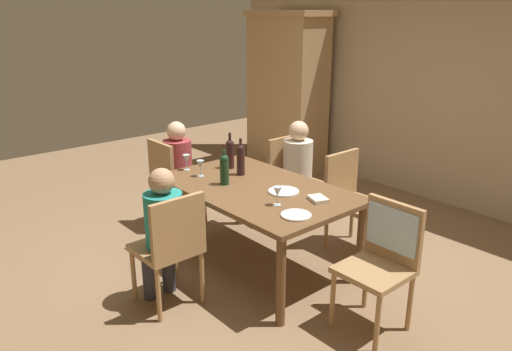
# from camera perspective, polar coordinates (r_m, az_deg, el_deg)

# --- Properties ---
(ground_plane) EXTENTS (10.00, 10.00, 0.00)m
(ground_plane) POSITION_cam_1_polar(r_m,az_deg,el_deg) (4.48, -0.00, -10.26)
(ground_plane) COLOR #846647
(rear_room_partition) EXTENTS (6.40, 0.12, 2.70)m
(rear_room_partition) POSITION_cam_1_polar(r_m,az_deg,el_deg) (6.13, 19.95, 9.83)
(rear_room_partition) COLOR tan
(rear_room_partition) RESTS_ON ground_plane
(armoire_cabinet) EXTENTS (1.18, 0.62, 2.18)m
(armoire_cabinet) POSITION_cam_1_polar(r_m,az_deg,el_deg) (7.00, 3.63, 9.73)
(armoire_cabinet) COLOR tan
(armoire_cabinet) RESTS_ON ground_plane
(dining_table) EXTENTS (1.72, 1.04, 0.74)m
(dining_table) POSITION_cam_1_polar(r_m,az_deg,el_deg) (4.21, -0.00, -2.32)
(dining_table) COLOR brown
(dining_table) RESTS_ON ground_plane
(chair_far_left) EXTENTS (0.44, 0.44, 0.92)m
(chair_far_left) POSITION_cam_1_polar(r_m,az_deg,el_deg) (5.16, 4.14, 0.09)
(chair_far_left) COLOR #A87F51
(chair_far_left) RESTS_ON ground_plane
(chair_left_end) EXTENTS (0.44, 0.44, 0.92)m
(chair_left_end) POSITION_cam_1_polar(r_m,az_deg,el_deg) (5.15, -9.80, -0.14)
(chair_left_end) COLOR #A87F51
(chair_left_end) RESTS_ON ground_plane
(chair_near) EXTENTS (0.44, 0.44, 0.92)m
(chair_near) POSITION_cam_1_polar(r_m,az_deg,el_deg) (3.71, -9.80, -7.74)
(chair_near) COLOR #A87F51
(chair_near) RESTS_ON ground_plane
(chair_right_end) EXTENTS (0.44, 0.46, 0.92)m
(chair_right_end) POSITION_cam_1_polar(r_m,az_deg,el_deg) (3.56, 14.86, -8.15)
(chair_right_end) COLOR #A87F51
(chair_right_end) RESTS_ON ground_plane
(chair_far_right) EXTENTS (0.44, 0.44, 0.92)m
(chair_far_right) POSITION_cam_1_polar(r_m,az_deg,el_deg) (4.67, 10.84, -2.17)
(chair_far_right) COLOR #A87F51
(chair_far_right) RESTS_ON ground_plane
(person_woman_host) EXTENTS (0.35, 0.30, 1.12)m
(person_woman_host) POSITION_cam_1_polar(r_m,az_deg,el_deg) (5.05, 5.07, 1.03)
(person_woman_host) COLOR #33333D
(person_woman_host) RESTS_ON ground_plane
(person_man_bearded) EXTENTS (0.29, 0.34, 1.10)m
(person_man_bearded) POSITION_cam_1_polar(r_m,az_deg,el_deg) (5.18, -8.80, 1.24)
(person_man_bearded) COLOR #33333D
(person_man_bearded) RESTS_ON ground_plane
(person_man_guest) EXTENTS (0.33, 0.29, 1.09)m
(person_man_guest) POSITION_cam_1_polar(r_m,az_deg,el_deg) (3.75, -10.79, -5.74)
(person_man_guest) COLOR #33333D
(person_man_guest) RESTS_ON ground_plane
(wine_bottle_tall_green) EXTENTS (0.08, 0.08, 0.31)m
(wine_bottle_tall_green) POSITION_cam_1_polar(r_m,az_deg,el_deg) (4.20, -3.69, 0.81)
(wine_bottle_tall_green) COLOR #19381E
(wine_bottle_tall_green) RESTS_ON dining_table
(wine_bottle_dark_red) EXTENTS (0.08, 0.08, 0.34)m
(wine_bottle_dark_red) POSITION_cam_1_polar(r_m,az_deg,el_deg) (4.64, -3.03, 2.64)
(wine_bottle_dark_red) COLOR black
(wine_bottle_dark_red) RESTS_ON dining_table
(wine_bottle_short_olive) EXTENTS (0.07, 0.07, 0.34)m
(wine_bottle_short_olive) POSITION_cam_1_polar(r_m,az_deg,el_deg) (4.44, -1.79, 1.96)
(wine_bottle_short_olive) COLOR black
(wine_bottle_short_olive) RESTS_ON dining_table
(wine_glass_near_left) EXTENTS (0.07, 0.07, 0.15)m
(wine_glass_near_left) POSITION_cam_1_polar(r_m,az_deg,el_deg) (3.75, 2.51, -1.93)
(wine_glass_near_left) COLOR silver
(wine_glass_near_left) RESTS_ON dining_table
(wine_glass_centre) EXTENTS (0.07, 0.07, 0.15)m
(wine_glass_centre) POSITION_cam_1_polar(r_m,az_deg,el_deg) (4.63, -8.08, 1.90)
(wine_glass_centre) COLOR silver
(wine_glass_centre) RESTS_ON dining_table
(wine_glass_near_right) EXTENTS (0.07, 0.07, 0.15)m
(wine_glass_near_right) POSITION_cam_1_polar(r_m,az_deg,el_deg) (4.44, -6.47, 1.23)
(wine_glass_near_right) COLOR silver
(wine_glass_near_right) RESTS_ON dining_table
(dinner_plate_host) EXTENTS (0.25, 0.25, 0.01)m
(dinner_plate_host) POSITION_cam_1_polar(r_m,az_deg,el_deg) (4.05, 3.23, -1.86)
(dinner_plate_host) COLOR white
(dinner_plate_host) RESTS_ON dining_table
(dinner_plate_guest_left) EXTENTS (0.23, 0.23, 0.01)m
(dinner_plate_guest_left) POSITION_cam_1_polar(r_m,az_deg,el_deg) (3.60, 4.68, -4.61)
(dinner_plate_guest_left) COLOR silver
(dinner_plate_guest_left) RESTS_ON dining_table
(folded_napkin) EXTENTS (0.19, 0.17, 0.03)m
(folded_napkin) POSITION_cam_1_polar(r_m,az_deg,el_deg) (3.90, 7.22, -2.72)
(folded_napkin) COLOR beige
(folded_napkin) RESTS_ON dining_table
(handbag) EXTENTS (0.20, 0.30, 0.22)m
(handbag) POSITION_cam_1_polar(r_m,az_deg,el_deg) (4.61, 14.80, -8.53)
(handbag) COLOR brown
(handbag) RESTS_ON ground_plane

